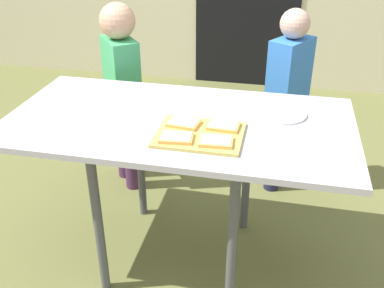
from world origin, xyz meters
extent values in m
plane|color=#656737|center=(0.00, 0.00, 0.00)|extent=(16.00, 16.00, 0.00)
cube|color=#ADA7B1|center=(0.00, 0.00, 0.71)|extent=(1.41, 0.73, 0.02)
cylinder|color=#4C4C51|center=(-0.27, -0.27, 0.35)|extent=(0.04, 0.04, 0.70)
cylinder|color=#4C4C51|center=(0.27, -0.27, 0.35)|extent=(0.04, 0.04, 0.70)
cylinder|color=#4C4C51|center=(-0.27, 0.27, 0.35)|extent=(0.04, 0.04, 0.70)
cylinder|color=#4C4C51|center=(0.27, 0.27, 0.35)|extent=(0.04, 0.04, 0.70)
cube|color=tan|center=(0.11, -0.13, 0.73)|extent=(0.33, 0.26, 0.01)
cube|color=#E59E4F|center=(0.19, -0.19, 0.75)|extent=(0.13, 0.10, 0.01)
cube|color=beige|center=(0.19, -0.19, 0.75)|extent=(0.11, 0.09, 0.00)
cube|color=#E59E4F|center=(0.04, -0.07, 0.75)|extent=(0.13, 0.10, 0.01)
cube|color=beige|center=(0.04, -0.07, 0.75)|extent=(0.12, 0.09, 0.00)
cube|color=#E59E4F|center=(0.19, -0.06, 0.75)|extent=(0.13, 0.09, 0.01)
cube|color=beige|center=(0.19, -0.06, 0.75)|extent=(0.11, 0.08, 0.00)
cube|color=#E59E4F|center=(0.04, -0.19, 0.75)|extent=(0.13, 0.10, 0.01)
cube|color=beige|center=(0.04, -0.19, 0.75)|extent=(0.12, 0.09, 0.00)
cylinder|color=white|center=(0.40, 0.14, 0.73)|extent=(0.22, 0.22, 0.01)
cylinder|color=#482647|center=(-0.50, 0.62, 0.26)|extent=(0.09, 0.09, 0.51)
cylinder|color=#482647|center=(-0.41, 0.51, 0.26)|extent=(0.09, 0.09, 0.51)
cube|color=#3FA566|center=(-0.45, 0.57, 0.69)|extent=(0.26, 0.27, 0.36)
sphere|color=tan|center=(-0.45, 0.57, 0.97)|extent=(0.19, 0.19, 0.19)
cylinder|color=#20223D|center=(0.47, 0.79, 0.27)|extent=(0.09, 0.09, 0.54)
cylinder|color=#20223D|center=(0.40, 0.67, 0.27)|extent=(0.09, 0.09, 0.54)
cube|color=blue|center=(0.43, 0.73, 0.71)|extent=(0.24, 0.28, 0.34)
sphere|color=#CFA28F|center=(0.43, 0.73, 0.96)|extent=(0.15, 0.15, 0.15)
camera|label=1|loc=(0.40, -1.58, 1.51)|focal=41.61mm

